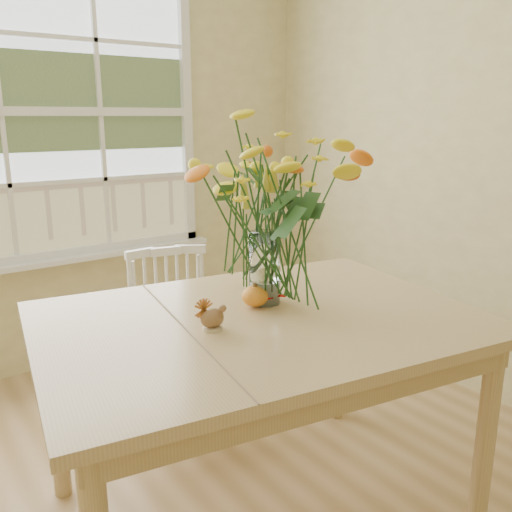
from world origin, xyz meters
TOP-DOWN VIEW (x-y plane):
  - wall_back at (0.00, 2.25)m, footprint 4.00×0.02m
  - window at (0.00, 2.21)m, footprint 2.42×0.12m
  - dining_table at (0.43, 0.44)m, footprint 1.70×1.34m
  - windsor_chair at (0.50, 1.27)m, footprint 0.49×0.47m
  - flower_vase at (0.53, 0.55)m, footprint 0.58×0.58m
  - pumpkin at (0.47, 0.53)m, footprint 0.10×0.10m
  - turkey_figurine at (0.22, 0.43)m, footprint 0.09×0.07m
  - dark_gourd at (0.51, 0.54)m, footprint 0.13×0.11m

SIDE VIEW (x-z plane):
  - windsor_chair at x=0.50m, z-range 0.06..0.92m
  - dining_table at x=0.43m, z-range 0.32..1.15m
  - dark_gourd at x=0.51m, z-range 0.83..0.90m
  - pumpkin at x=0.47m, z-range 0.83..0.90m
  - turkey_figurine at x=0.22m, z-range 0.82..0.92m
  - flower_vase at x=0.53m, z-range 0.90..1.58m
  - wall_back at x=0.00m, z-range 0.00..2.70m
  - window at x=0.00m, z-range 0.66..2.40m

